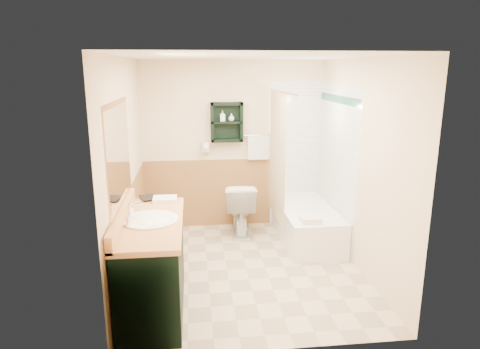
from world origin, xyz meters
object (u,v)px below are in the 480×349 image
object	(u,v)px
wall_shelf	(227,122)
vanity	(153,265)
bathtub	(306,223)
toilet	(240,208)
vanity_book	(140,190)
soap_bottle_a	(223,119)
soap_bottle_b	(231,118)
hair_dryer	(206,147)

from	to	relation	value
wall_shelf	vanity	distance (m)	2.55
bathtub	toilet	world-z (taller)	toilet
bathtub	vanity_book	world-z (taller)	vanity_book
wall_shelf	bathtub	distance (m)	1.78
soap_bottle_a	soap_bottle_b	world-z (taller)	soap_bottle_b
wall_shelf	vanity_book	xyz separation A→B (m)	(-1.06, -1.44, -0.54)
wall_shelf	vanity_book	bearing A→B (deg)	-126.36
soap_bottle_a	vanity	bearing A→B (deg)	-111.63
wall_shelf	vanity_book	distance (m)	1.87
vanity	soap_bottle_b	size ratio (longest dim) A/B	13.75
toilet	soap_bottle_a	size ratio (longest dim) A/B	5.12
toilet	vanity_book	xyz separation A→B (m)	(-1.21, -1.16, 0.64)
bathtub	wall_shelf	bearing A→B (deg)	149.26
vanity	bathtub	world-z (taller)	vanity
wall_shelf	hair_dryer	xyz separation A→B (m)	(-0.30, 0.02, -0.35)
bathtub	soap_bottle_b	xyz separation A→B (m)	(-0.96, 0.60, 1.37)
hair_dryer	toilet	size ratio (longest dim) A/B	0.32
toilet	soap_bottle_b	bearing A→B (deg)	-69.22
toilet	soap_bottle_a	distance (m)	1.28
toilet	vanity_book	distance (m)	1.80
hair_dryer	soap_bottle_b	world-z (taller)	soap_bottle_b
hair_dryer	bathtub	bearing A→B (deg)	-25.59
vanity	vanity_book	size ratio (longest dim) A/B	6.18
soap_bottle_b	wall_shelf	bearing A→B (deg)	175.71
vanity	soap_bottle_b	world-z (taller)	soap_bottle_b
wall_shelf	hair_dryer	distance (m)	0.46
vanity	toilet	world-z (taller)	vanity
hair_dryer	soap_bottle_a	world-z (taller)	soap_bottle_a
bathtub	vanity_book	distance (m)	2.38
wall_shelf	soap_bottle_b	bearing A→B (deg)	-4.29
hair_dryer	vanity_book	xyz separation A→B (m)	(-0.76, -1.46, -0.19)
wall_shelf	hair_dryer	world-z (taller)	wall_shelf
bathtub	toilet	xyz separation A→B (m)	(-0.87, 0.33, 0.14)
soap_bottle_b	vanity	bearing A→B (deg)	-114.52
vanity	vanity_book	world-z (taller)	vanity_book
bathtub	soap_bottle_b	size ratio (longest dim) A/B	14.57
hair_dryer	vanity_book	size ratio (longest dim) A/B	1.05
soap_bottle_b	toilet	bearing A→B (deg)	-72.33
hair_dryer	soap_bottle_b	distance (m)	0.55
toilet	soap_bottle_a	xyz separation A→B (m)	(-0.21, 0.27, 1.23)
toilet	soap_bottle_b	size ratio (longest dim) A/B	7.33
hair_dryer	bathtub	distance (m)	1.76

